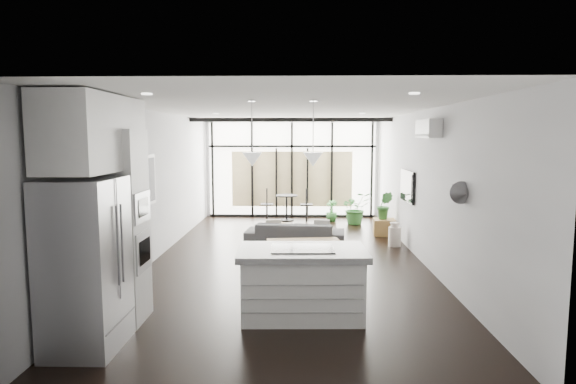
{
  "coord_description": "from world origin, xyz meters",
  "views": [
    {
      "loc": [
        0.23,
        -8.97,
        2.3
      ],
      "look_at": [
        0.0,
        0.3,
        1.25
      ],
      "focal_mm": 30.0,
      "sensor_mm": 36.0,
      "label": 1
    }
  ],
  "objects_px": {
    "console_bench": "(303,251)",
    "milk_can": "(395,234)",
    "island": "(302,283)",
    "fridge": "(85,265)",
    "tv": "(407,186)",
    "sofa": "(295,231)",
    "pouf": "(280,233)"
  },
  "relations": [
    {
      "from": "console_bench",
      "to": "milk_can",
      "type": "relative_size",
      "value": 2.59
    },
    {
      "from": "island",
      "to": "fridge",
      "type": "bearing_deg",
      "value": -158.87
    },
    {
      "from": "island",
      "to": "fridge",
      "type": "distance_m",
      "value": 2.6
    },
    {
      "from": "tv",
      "to": "milk_can",
      "type": "bearing_deg",
      "value": 147.12
    },
    {
      "from": "sofa",
      "to": "console_bench",
      "type": "height_order",
      "value": "sofa"
    },
    {
      "from": "console_bench",
      "to": "sofa",
      "type": "bearing_deg",
      "value": 91.8
    },
    {
      "from": "milk_can",
      "to": "tv",
      "type": "xyz_separation_m",
      "value": [
        0.21,
        -0.14,
        1.04
      ]
    },
    {
      "from": "pouf",
      "to": "tv",
      "type": "height_order",
      "value": "tv"
    },
    {
      "from": "island",
      "to": "console_bench",
      "type": "relative_size",
      "value": 1.23
    },
    {
      "from": "sofa",
      "to": "tv",
      "type": "bearing_deg",
      "value": -168.29
    },
    {
      "from": "fridge",
      "to": "sofa",
      "type": "bearing_deg",
      "value": 64.61
    },
    {
      "from": "milk_can",
      "to": "fridge",
      "type": "bearing_deg",
      "value": -130.47
    },
    {
      "from": "island",
      "to": "fridge",
      "type": "relative_size",
      "value": 0.87
    },
    {
      "from": "fridge",
      "to": "milk_can",
      "type": "distance_m",
      "value": 6.72
    },
    {
      "from": "sofa",
      "to": "console_bench",
      "type": "bearing_deg",
      "value": 104.13
    },
    {
      "from": "island",
      "to": "tv",
      "type": "distance_m",
      "value": 4.61
    },
    {
      "from": "island",
      "to": "console_bench",
      "type": "bearing_deg",
      "value": 87.85
    },
    {
      "from": "pouf",
      "to": "milk_can",
      "type": "height_order",
      "value": "milk_can"
    },
    {
      "from": "island",
      "to": "pouf",
      "type": "height_order",
      "value": "island"
    },
    {
      "from": "fridge",
      "to": "sofa",
      "type": "relative_size",
      "value": 0.93
    },
    {
      "from": "island",
      "to": "sofa",
      "type": "xyz_separation_m",
      "value": [
        -0.13,
        3.7,
        -0.05
      ]
    },
    {
      "from": "island",
      "to": "tv",
      "type": "bearing_deg",
      "value": 59.31
    },
    {
      "from": "console_bench",
      "to": "pouf",
      "type": "bearing_deg",
      "value": 99.52
    },
    {
      "from": "fridge",
      "to": "pouf",
      "type": "xyz_separation_m",
      "value": [
        1.88,
        5.38,
        -0.73
      ]
    },
    {
      "from": "island",
      "to": "sofa",
      "type": "bearing_deg",
      "value": 90.32
    },
    {
      "from": "console_bench",
      "to": "milk_can",
      "type": "xyz_separation_m",
      "value": [
        1.96,
        1.37,
        0.04
      ]
    },
    {
      "from": "tv",
      "to": "console_bench",
      "type": "bearing_deg",
      "value": -150.42
    },
    {
      "from": "fridge",
      "to": "island",
      "type": "bearing_deg",
      "value": 22.81
    },
    {
      "from": "tv",
      "to": "island",
      "type": "bearing_deg",
      "value": -119.01
    },
    {
      "from": "milk_can",
      "to": "pouf",
      "type": "bearing_deg",
      "value": 173.09
    },
    {
      "from": "tv",
      "to": "sofa",
      "type": "bearing_deg",
      "value": -173.53
    },
    {
      "from": "fridge",
      "to": "pouf",
      "type": "distance_m",
      "value": 5.75
    }
  ]
}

